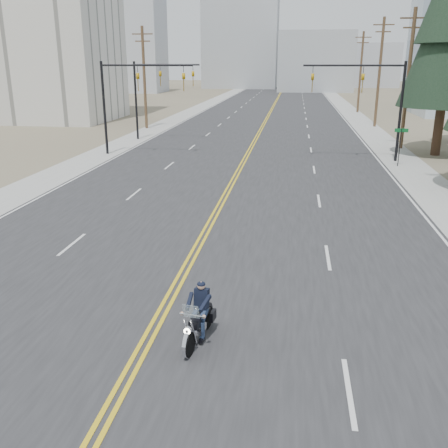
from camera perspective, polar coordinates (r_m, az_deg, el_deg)
road at (r=75.97m, az=5.37°, el=12.72°), size 20.00×200.00×0.01m
sidewalk_left at (r=77.36m, az=-3.39°, el=12.86°), size 3.00×200.00×0.01m
sidewalk_right at (r=76.30m, az=14.23°, el=12.28°), size 3.00×200.00×0.01m
traffic_mast_left at (r=39.66m, az=-10.85°, el=14.84°), size 7.10×0.26×7.00m
traffic_mast_right at (r=38.01m, az=16.67°, el=14.30°), size 7.10×0.26×7.00m
traffic_mast_far at (r=47.40m, az=-8.10°, el=15.37°), size 6.10×0.26×7.00m
street_sign at (r=36.66m, az=19.51°, el=8.97°), size 0.90×0.06×2.62m
utility_pole_c at (r=44.49m, az=20.30°, el=15.42°), size 2.20×0.30×11.00m
utility_pole_d at (r=59.25m, az=17.35°, el=16.34°), size 2.20×0.30×11.50m
utility_pole_e at (r=76.10m, az=15.35°, el=16.51°), size 2.20×0.30×11.00m
utility_pole_left at (r=55.94m, az=-9.10°, el=16.32°), size 2.20×0.30×10.50m
haze_bldg_a at (r=126.65m, az=-10.38°, el=19.59°), size 14.00×12.00×22.00m
haze_bldg_b at (r=130.64m, az=10.41°, el=17.77°), size 18.00×14.00×14.00m
haze_bldg_d at (r=146.52m, az=1.98°, el=20.38°), size 20.00×15.00×26.00m
haze_bldg_e at (r=157.04m, az=16.54°, el=16.98°), size 14.00×14.00×12.00m
haze_bldg_f at (r=145.77m, az=-14.31°, el=17.92°), size 12.00×12.00×16.00m
motorcyclist at (r=12.96m, az=-2.97°, el=-10.25°), size 1.15×2.12×1.57m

